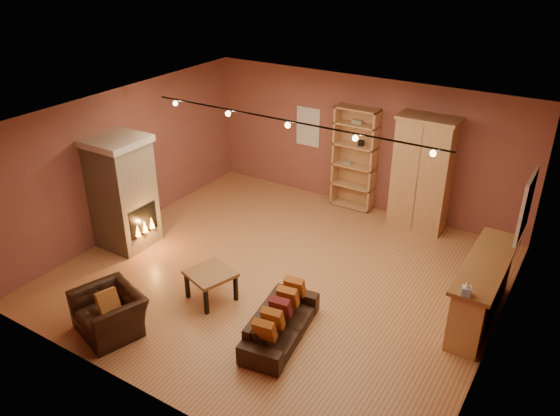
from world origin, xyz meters
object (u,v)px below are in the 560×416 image
Objects in this scene: bookcase at (356,157)px; armchair at (109,307)px; fireplace at (123,192)px; loveseat at (281,318)px; bar_counter at (482,290)px; coffee_table at (211,276)px; armoire at (422,173)px.

armchair is at bearing -102.36° from bookcase.
fireplace is 1.26× the size of loveseat.
armchair is (-4.55, -3.18, -0.09)m from bar_counter.
bookcase is at bearing 142.17° from bar_counter.
coffee_table is at bearing -154.97° from bar_counter.
armoire reaches higher than coffee_table.
coffee_table is at bearing -115.46° from armoire.
bar_counter reaches higher than loveseat.
bar_counter is (6.24, 1.18, -0.54)m from fireplace.
loveseat is (0.96, -4.53, -0.78)m from bookcase.
bar_counter is (3.29, -2.56, -0.60)m from bookcase.
armchair is (1.69, -2.00, -0.63)m from fireplace.
bookcase is at bearing 173.29° from armoire.
armoire is 4.65m from coffee_table.
bookcase is at bearing 94.98° from armchair.
fireplace is 0.99× the size of bar_counter.
armoire is 2.70× the size of coffee_table.
armoire is at bearing 38.73° from fireplace.
coffee_table is (0.77, 1.41, 0.01)m from armchair.
armoire is at bearing 127.14° from bar_counter.
bar_counter is 5.55m from armchair.
armchair reaches higher than loveseat.
bar_counter is 1.27× the size of loveseat.
coffee_table is (-0.49, -4.32, -0.68)m from bookcase.
bookcase reaches higher than fireplace.
bookcase reaches higher than coffee_table.
bookcase reaches higher than armchair.
armchair is 1.32× the size of coffee_table.
bar_counter reaches higher than armchair.
armoire is 3.05m from bar_counter.
loveseat is (3.90, -0.79, -0.72)m from fireplace.
loveseat reaches higher than coffee_table.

